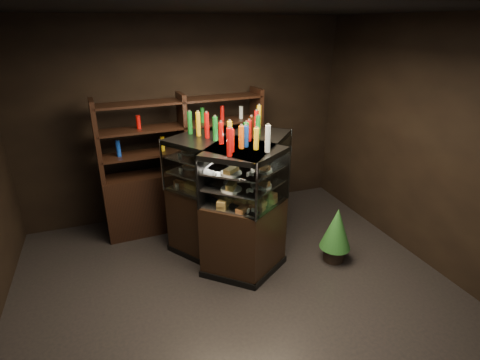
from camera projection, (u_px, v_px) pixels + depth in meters
name	position (u px, v px, depth m)	size (l,w,h in m)	color
ground	(244.00, 305.00, 4.15)	(5.00, 5.00, 0.00)	black
room_shell	(245.00, 135.00, 3.39)	(5.02, 5.02, 3.01)	black
display_case	(236.00, 220.00, 4.85)	(1.77, 1.61, 1.59)	black
food_display	(236.00, 173.00, 4.59)	(1.27, 1.18, 0.48)	#CB8A49
bottles_top	(236.00, 130.00, 4.39)	(1.09, 1.04, 0.30)	yellow
potted_conifer	(337.00, 228.00, 4.75)	(0.40, 0.40, 0.85)	black
back_shelving	(186.00, 187.00, 5.63)	(2.39, 0.55, 2.00)	black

